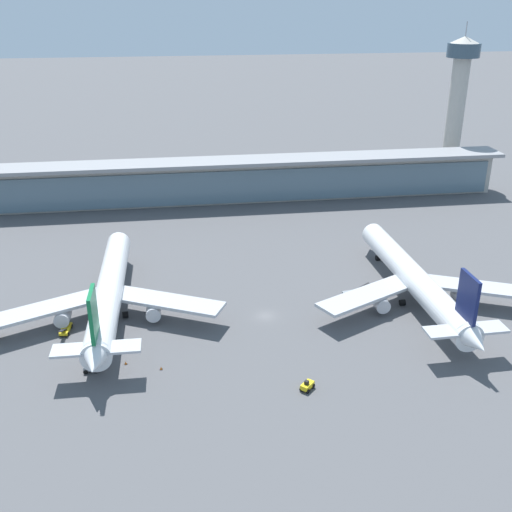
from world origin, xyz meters
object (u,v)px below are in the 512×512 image
Objects in this scene: service_truck_by_tail_grey at (353,292)px; safety_cone_bravo at (161,368)px; airliner_centre_stand at (415,280)px; service_truck_under_wing_grey at (91,368)px; safety_cone_alpha at (126,363)px; control_tower at (458,95)px; service_truck_near_nose_yellow at (307,385)px; airliner_left_stand at (109,293)px; service_truck_mid_apron_yellow at (65,329)px.

safety_cone_bravo is (-46.14, -25.24, -0.49)m from service_truck_by_tail_grey.
airliner_centre_stand reaches higher than service_truck_under_wing_grey.
service_truck_by_tail_grey is (-13.19, 4.89, -4.83)m from airliner_centre_stand.
safety_cone_alpha and safety_cone_bravo have the same top height.
safety_cone_bravo is (-112.91, -119.78, -31.21)m from control_tower.
service_truck_by_tail_grey is at bearing 28.68° from safety_cone_bravo.
service_truck_near_nose_yellow reaches higher than safety_cone_bravo.
airliner_centre_stand is at bearing -20.34° from service_truck_by_tail_grey.
service_truck_by_tail_grey is 52.59m from safety_cone_bravo.
airliner_left_stand is 26.77m from safety_cone_bravo.
airliner_left_stand reaches higher than service_truck_under_wing_grey.
safety_cone_bravo is at bearing -161.07° from airliner_centre_stand.
control_tower reaches higher than service_truck_under_wing_grey.
airliner_left_stand reaches higher than safety_cone_bravo.
service_truck_by_tail_grey is 0.12× the size of control_tower.
service_truck_under_wing_grey is 13.47m from safety_cone_bravo.
service_truck_by_tail_grey is (59.54, 23.98, -0.07)m from service_truck_under_wing_grey.
service_truck_under_wing_grey reaches higher than safety_cone_alpha.
service_truck_mid_apron_yellow is 9.87× the size of safety_cone_bravo.
control_tower reaches higher than airliner_centre_stand.
airliner_left_stand is at bearing 138.08° from service_truck_near_nose_yellow.
airliner_centre_stand is (70.54, -3.37, 0.00)m from airliner_left_stand.
control_tower is at bearing 46.69° from safety_cone_bravo.
service_truck_mid_apron_yellow is 0.12× the size of control_tower.
service_truck_under_wing_grey is (-2.18, -22.46, -4.77)m from airliner_left_stand.
service_truck_mid_apron_yellow is at bearing 140.04° from safety_cone_bravo.
service_truck_by_tail_grey is at bearing 6.99° from service_truck_mid_apron_yellow.
service_truck_under_wing_grey is 6.69m from safety_cone_alpha.
airliner_centre_stand is at bearing -2.74° from airliner_left_stand.
service_truck_mid_apron_yellow is at bearing 149.78° from service_truck_near_nose_yellow.
control_tower is (66.77, 94.55, 30.72)m from service_truck_by_tail_grey.
safety_cone_alpha is (13.46, -14.23, -0.49)m from service_truck_mid_apron_yellow.
safety_cone_bravo is at bearing -64.70° from airliner_left_stand.
service_truck_mid_apron_yellow is 67.02m from service_truck_by_tail_grey.
service_truck_under_wing_grey reaches higher than safety_cone_bravo.
airliner_centre_stand is 115.88m from control_tower.
service_truck_under_wing_grey is 175.90m from control_tower.
safety_cone_alpha is at bearing -46.58° from service_truck_mid_apron_yellow.
airliner_left_stand is 1.17× the size of control_tower.
control_tower is at bearing 54.77° from service_truck_by_tail_grey.
airliner_left_stand is 70.62m from airliner_centre_stand.
service_truck_near_nose_yellow is 41.84m from service_truck_under_wing_grey.
airliner_centre_stand is 1.17× the size of control_tower.
service_truck_by_tail_grey reaches higher than safety_cone_bravo.
airliner_centre_stand is 9.69× the size of service_truck_by_tail_grey.
service_truck_under_wing_grey is 4.11× the size of safety_cone_alpha.
service_truck_under_wing_grey is 0.42× the size of service_truck_by_tail_grey.
airliner_left_stand and airliner_centre_stand have the same top height.
airliner_left_stand is 51.29m from service_truck_near_nose_yellow.
service_truck_near_nose_yellow is at bearing -118.50° from service_truck_by_tail_grey.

